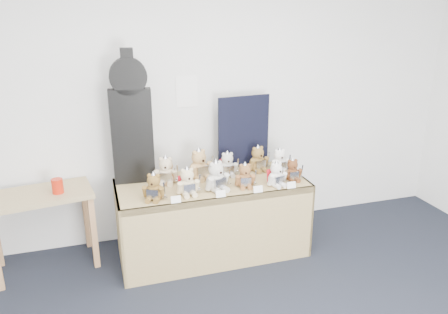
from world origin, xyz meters
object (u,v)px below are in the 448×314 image
object	(u,v)px
side_table	(41,206)
teddy_front_end	(292,171)
red_cup	(57,186)
teddy_front_centre	(216,177)
teddy_front_far_right	(276,175)
teddy_front_far_left	(154,188)
teddy_back_end	(280,161)
teddy_back_left	(166,171)
teddy_back_centre_left	(199,165)
display_table	(214,201)
teddy_front_left	(187,183)
teddy_front_right	(245,176)
guitar_case	(131,119)
teddy_back_centre_right	(227,165)
teddy_back_right	(258,160)
teddy_back_far_left	(167,172)

from	to	relation	value
side_table	teddy_front_end	bearing A→B (deg)	-18.21
teddy_front_end	red_cup	bearing A→B (deg)	173.84
teddy_front_centre	teddy_front_end	world-z (taller)	teddy_front_centre
teddy_front_far_right	teddy_front_far_left	bearing A→B (deg)	166.39
teddy_back_end	side_table	bearing A→B (deg)	178.46
teddy_back_left	teddy_back_centre_left	distance (m)	0.32
teddy_front_end	teddy_back_left	bearing A→B (deg)	169.49
display_table	teddy_front_left	world-z (taller)	teddy_front_left
teddy_back_left	teddy_front_right	bearing A→B (deg)	-10.84
side_table	teddy_back_end	size ratio (longest dim) A/B	3.64
teddy_front_right	teddy_front_far_right	bearing A→B (deg)	-2.27
teddy_front_right	teddy_front_end	world-z (taller)	teddy_front_right
teddy_back_left	teddy_back_end	bearing A→B (deg)	12.18
teddy_front_left	red_cup	bearing A→B (deg)	157.54
red_cup	teddy_front_left	world-z (taller)	teddy_front_left
teddy_front_far_left	teddy_front_left	world-z (taller)	teddy_front_left
guitar_case	red_cup	bearing A→B (deg)	-170.31
side_table	guitar_case	world-z (taller)	guitar_case
teddy_front_left	teddy_back_left	bearing A→B (deg)	109.92
side_table	teddy_front_end	world-z (taller)	teddy_front_end
teddy_front_centre	side_table	bearing A→B (deg)	146.07
teddy_back_centre_left	teddy_back_centre_right	xyz separation A→B (m)	(0.27, -0.00, -0.02)
teddy_front_far_right	teddy_back_right	bearing A→B (deg)	80.13
teddy_back_right	side_table	bearing A→B (deg)	169.09
teddy_front_end	teddy_back_left	world-z (taller)	teddy_back_left
side_table	teddy_front_end	size ratio (longest dim) A/B	4.00
teddy_front_far_left	teddy_front_far_right	distance (m)	1.09
teddy_front_right	teddy_front_end	size ratio (longest dim) A/B	1.06
teddy_back_right	teddy_front_centre	bearing A→B (deg)	-156.02
guitar_case	teddy_back_centre_left	xyz separation A→B (m)	(0.58, -0.10, -0.46)
teddy_back_left	teddy_back_centre_right	xyz separation A→B (m)	(0.59, 0.03, -0.01)
teddy_front_end	teddy_back_far_left	bearing A→B (deg)	168.30
teddy_front_far_left	teddy_back_centre_left	bearing A→B (deg)	59.64
teddy_back_left	teddy_back_right	bearing A→B (deg)	16.78
red_cup	teddy_back_centre_right	size ratio (longest dim) A/B	0.50
red_cup	teddy_back_right	size ratio (longest dim) A/B	0.46
red_cup	teddy_back_far_left	size ratio (longest dim) A/B	0.53
teddy_back_left	teddy_back_far_left	size ratio (longest dim) A/B	1.18
teddy_front_end	teddy_front_far_left	bearing A→B (deg)	-174.79
teddy_front_far_right	teddy_back_centre_right	bearing A→B (deg)	119.98
teddy_front_far_right	teddy_front_right	bearing A→B (deg)	156.16
display_table	side_table	xyz separation A→B (m)	(-1.49, 0.27, 0.03)
teddy_front_right	teddy_back_left	world-z (taller)	teddy_back_left
teddy_back_left	teddy_front_far_left	bearing A→B (deg)	-103.26
teddy_front_far_right	teddy_back_centre_left	world-z (taller)	teddy_back_centre_left
teddy_back_end	teddy_back_far_left	xyz separation A→B (m)	(-1.09, 0.03, -0.00)
red_cup	teddy_front_far_left	size ratio (longest dim) A/B	0.49
teddy_back_right	teddy_back_centre_left	bearing A→B (deg)	173.11
display_table	teddy_back_left	bearing A→B (deg)	156.63
display_table	side_table	distance (m)	1.52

